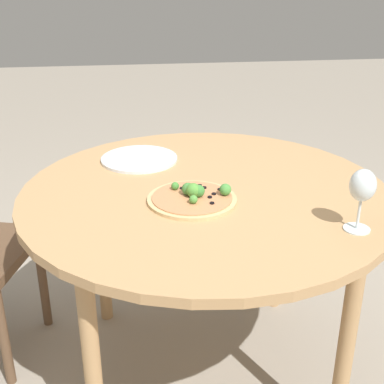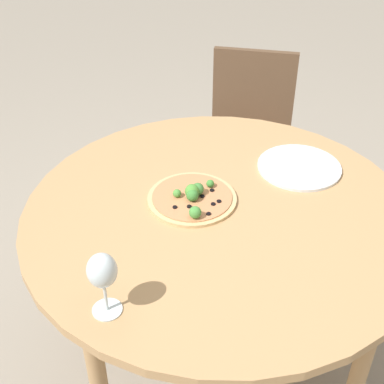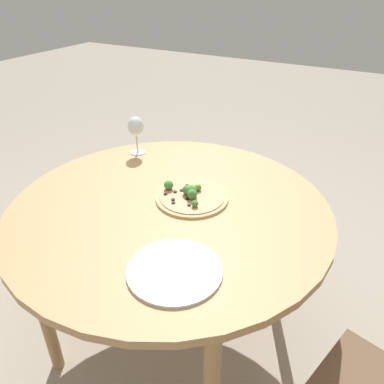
{
  "view_description": "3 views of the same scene",
  "coord_description": "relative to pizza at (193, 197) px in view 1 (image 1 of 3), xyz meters",
  "views": [
    {
      "loc": [
        -1.54,
        0.23,
        1.43
      ],
      "look_at": [
        -0.08,
        0.05,
        0.77
      ],
      "focal_mm": 50.0,
      "sensor_mm": 36.0,
      "label": 1
    },
    {
      "loc": [
        -0.18,
        -1.25,
        1.72
      ],
      "look_at": [
        -0.08,
        0.05,
        0.77
      ],
      "focal_mm": 50.0,
      "sensor_mm": 36.0,
      "label": 2
    },
    {
      "loc": [
        0.97,
        0.64,
        1.49
      ],
      "look_at": [
        -0.08,
        0.05,
        0.77
      ],
      "focal_mm": 35.0,
      "sensor_mm": 36.0,
      "label": 3
    }
  ],
  "objects": [
    {
      "name": "dining_table",
      "position": [
        0.08,
        -0.05,
        -0.08
      ],
      "size": [
        1.18,
        1.18,
        0.74
      ],
      "color": "tan",
      "rests_on": "ground_plane"
    },
    {
      "name": "pizza",
      "position": [
        0.0,
        0.0,
        0.0
      ],
      "size": [
        0.27,
        0.27,
        0.06
      ],
      "color": "tan",
      "rests_on": "dining_table"
    },
    {
      "name": "wine_glass",
      "position": [
        -0.24,
        -0.42,
        0.11
      ],
      "size": [
        0.07,
        0.07,
        0.18
      ],
      "color": "silver",
      "rests_on": "dining_table"
    },
    {
      "name": "ground_plane",
      "position": [
        0.08,
        -0.05,
        -0.75
      ],
      "size": [
        12.0,
        12.0,
        0.0
      ],
      "primitive_type": "plane",
      "color": "gray"
    },
    {
      "name": "plate_near",
      "position": [
        0.37,
        0.15,
        -0.01
      ],
      "size": [
        0.28,
        0.28,
        0.01
      ],
      "color": "silver",
      "rests_on": "dining_table"
    }
  ]
}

